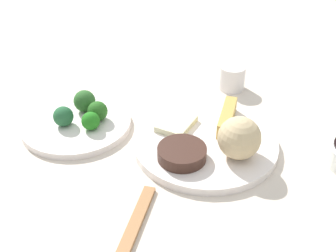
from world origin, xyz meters
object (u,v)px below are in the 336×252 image
at_px(broccoli_plate, 76,124).
at_px(chopsticks_pair, 129,239).
at_px(teacup, 232,77).
at_px(main_plate, 205,143).

bearing_deg(broccoli_plate, chopsticks_pair, -64.20).
distance_m(teacup, chopsticks_pair, 0.52).
distance_m(main_plate, chopsticks_pair, 0.27).
relative_size(broccoli_plate, teacup, 3.75).
relative_size(main_plate, chopsticks_pair, 1.22).
xyz_separation_m(broccoli_plate, chopsticks_pair, (0.15, -0.30, -0.00)).
bearing_deg(teacup, chopsticks_pair, -111.99).
bearing_deg(teacup, broccoli_plate, -152.42).
bearing_deg(broccoli_plate, teacup, 27.58).
relative_size(main_plate, broccoli_plate, 1.24).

